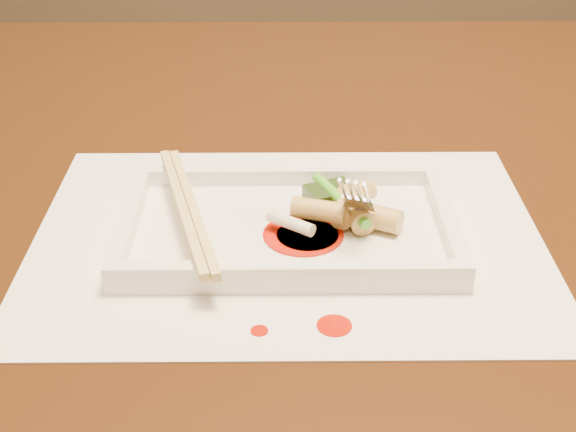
{
  "coord_description": "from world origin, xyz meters",
  "views": [
    {
      "loc": [
        -0.04,
        -0.67,
        1.09
      ],
      "look_at": [
        -0.04,
        -0.13,
        0.77
      ],
      "focal_mm": 50.0,
      "sensor_mm": 36.0,
      "label": 1
    }
  ],
  "objects_px": {
    "plate_base": "(288,231)",
    "fork": "(380,131)",
    "chopstick_a": "(182,208)",
    "placemat": "(288,236)",
    "table": "(323,256)"
  },
  "relations": [
    {
      "from": "fork",
      "to": "chopstick_a",
      "type": "bearing_deg",
      "value": -173.25
    },
    {
      "from": "plate_base",
      "to": "fork",
      "type": "relative_size",
      "value": 1.86
    },
    {
      "from": "table",
      "to": "fork",
      "type": "bearing_deg",
      "value": -72.51
    },
    {
      "from": "table",
      "to": "placemat",
      "type": "relative_size",
      "value": 3.5
    },
    {
      "from": "plate_base",
      "to": "fork",
      "type": "height_order",
      "value": "fork"
    },
    {
      "from": "table",
      "to": "fork",
      "type": "height_order",
      "value": "fork"
    },
    {
      "from": "table",
      "to": "placemat",
      "type": "height_order",
      "value": "placemat"
    },
    {
      "from": "table",
      "to": "chopstick_a",
      "type": "distance_m",
      "value": 0.22
    },
    {
      "from": "table",
      "to": "chopstick_a",
      "type": "relative_size",
      "value": 7.11
    },
    {
      "from": "plate_base",
      "to": "chopstick_a",
      "type": "bearing_deg",
      "value": 180.0
    },
    {
      "from": "table",
      "to": "fork",
      "type": "distance_m",
      "value": 0.22
    },
    {
      "from": "table",
      "to": "plate_base",
      "type": "bearing_deg",
      "value": -105.89
    },
    {
      "from": "chopstick_a",
      "to": "table",
      "type": "bearing_deg",
      "value": 46.94
    },
    {
      "from": "placemat",
      "to": "fork",
      "type": "xyz_separation_m",
      "value": [
        0.07,
        0.02,
        0.08
      ]
    },
    {
      "from": "chopstick_a",
      "to": "placemat",
      "type": "bearing_deg",
      "value": 0.0
    }
  ]
}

